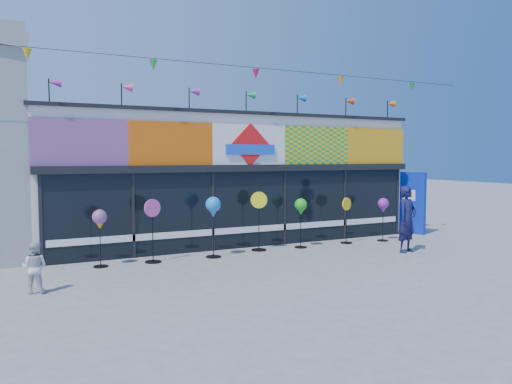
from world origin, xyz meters
TOP-DOWN VIEW (x-y plane):
  - ground at (0.00, 0.00)m, footprint 80.00×80.00m
  - kite_shop at (0.00, 5.94)m, footprint 16.00×5.70m
  - blue_sign at (6.37, 3.34)m, footprint 0.50×1.09m
  - spinner_0 at (-4.50, 2.64)m, footprint 0.36×0.36m
  - spinner_1 at (-3.19, 2.58)m, footprint 0.46×0.42m
  - spinner_2 at (-1.55, 2.50)m, footprint 0.42×0.42m
  - spinner_3 at (0.02, 2.83)m, footprint 0.48×0.44m
  - spinner_4 at (1.34, 2.66)m, footprint 0.38×0.38m
  - spinner_5 at (3.05, 2.68)m, footprint 0.40×0.37m
  - spinner_6 at (4.38, 2.50)m, footprint 0.36×0.36m
  - adult_man at (3.69, 0.69)m, footprint 0.79×0.62m
  - child at (-6.08, 0.78)m, footprint 0.58×0.48m

SIDE VIEW (x-z plane):
  - ground at x=0.00m, z-range 0.00..0.00m
  - child at x=-6.08m, z-range 0.00..1.04m
  - spinner_5 at x=3.05m, z-range 0.04..1.50m
  - spinner_1 at x=-3.19m, z-range 0.05..1.70m
  - spinner_3 at x=0.02m, z-range 0.05..1.77m
  - adult_man at x=3.69m, z-range 0.00..1.91m
  - blue_sign at x=6.37m, z-range 0.01..2.20m
  - spinner_6 at x=4.38m, z-range 0.42..1.83m
  - spinner_0 at x=-4.50m, z-range 0.43..1.87m
  - spinner_4 at x=1.34m, z-range 0.45..1.94m
  - spinner_2 at x=-1.55m, z-range 0.50..2.16m
  - kite_shop at x=0.00m, z-range -0.61..4.70m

